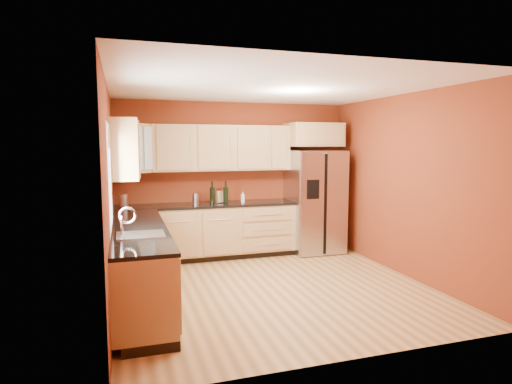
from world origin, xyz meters
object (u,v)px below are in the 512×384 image
canister_left (124,201)px  wine_bottle_a (212,192)px  refrigerator (314,201)px  knife_block (219,197)px  soap_dispenser (243,197)px

canister_left → wine_bottle_a: wine_bottle_a is taller
refrigerator → knife_block: size_ratio=9.04×
refrigerator → wine_bottle_a: 1.82m
canister_left → knife_block: (1.52, 0.07, -0.00)m
soap_dispenser → refrigerator: bearing=0.1°
refrigerator → canister_left: refrigerator is taller
soap_dispenser → wine_bottle_a: bearing=170.1°
knife_block → wine_bottle_a: bearing=177.1°
refrigerator → canister_left: (-3.20, 0.05, 0.13)m
canister_left → wine_bottle_a: size_ratio=0.57×
wine_bottle_a → knife_block: wine_bottle_a is taller
refrigerator → soap_dispenser: refrigerator is taller
knife_block → canister_left: bearing=164.1°
wine_bottle_a → soap_dispenser: (0.50, -0.09, -0.09)m
canister_left → soap_dispenser: bearing=-1.5°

